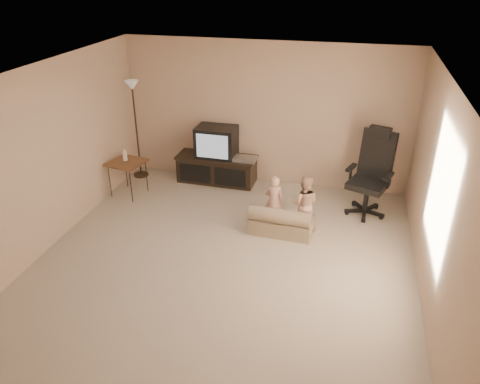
# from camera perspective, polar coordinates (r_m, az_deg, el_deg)

# --- Properties ---
(floor) EXTENTS (5.50, 5.50, 0.00)m
(floor) POSITION_cam_1_polar(r_m,az_deg,el_deg) (6.35, -2.08, -8.85)
(floor) COLOR #B7A991
(floor) RESTS_ON ground
(room_shell) EXTENTS (5.50, 5.50, 5.50)m
(room_shell) POSITION_cam_1_polar(r_m,az_deg,el_deg) (5.60, -2.34, 3.89)
(room_shell) COLOR white
(room_shell) RESTS_ON floor
(tv_stand) EXTENTS (1.46, 0.56, 1.04)m
(tv_stand) POSITION_cam_1_polar(r_m,az_deg,el_deg) (8.44, -2.83, 3.98)
(tv_stand) COLOR black
(tv_stand) RESTS_ON floor
(office_chair) EXTENTS (0.82, 0.84, 1.39)m
(office_chair) POSITION_cam_1_polar(r_m,az_deg,el_deg) (7.63, 15.53, 0.96)
(office_chair) COLOR black
(office_chair) RESTS_ON floor
(side_table) EXTENTS (0.65, 0.65, 0.82)m
(side_table) POSITION_cam_1_polar(r_m,az_deg,el_deg) (8.13, -13.67, 3.50)
(side_table) COLOR brown
(side_table) RESTS_ON floor
(floor_lamp) EXTENTS (0.28, 0.28, 1.79)m
(floor_lamp) POSITION_cam_1_polar(r_m,az_deg,el_deg) (8.59, -12.77, 9.95)
(floor_lamp) COLOR #312316
(floor_lamp) RESTS_ON floor
(child_sofa) EXTENTS (0.95, 0.57, 0.45)m
(child_sofa) POSITION_cam_1_polar(r_m,az_deg,el_deg) (6.96, 4.98, -3.65)
(child_sofa) COLOR tan
(child_sofa) RESTS_ON floor
(toddler_left) EXTENTS (0.31, 0.24, 0.82)m
(toddler_left) POSITION_cam_1_polar(r_m,az_deg,el_deg) (7.05, 4.13, -1.08)
(toddler_left) COLOR #D6A286
(toddler_left) RESTS_ON floor
(toddler_right) EXTENTS (0.42, 0.23, 0.87)m
(toddler_right) POSITION_cam_1_polar(r_m,az_deg,el_deg) (6.97, 7.81, -1.38)
(toddler_right) COLOR #D6A286
(toddler_right) RESTS_ON floor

